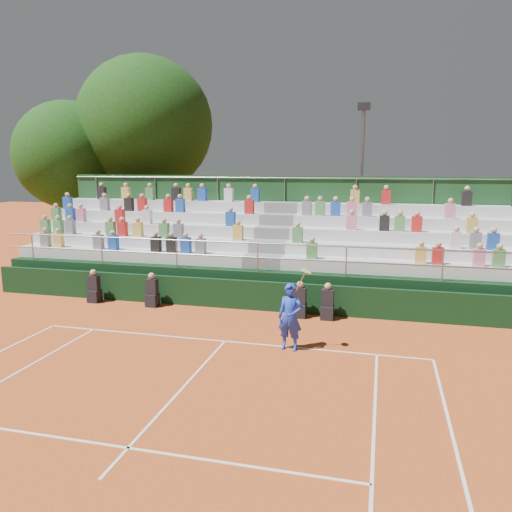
% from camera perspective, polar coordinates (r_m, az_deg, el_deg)
% --- Properties ---
extents(ground, '(90.00, 90.00, 0.00)m').
position_cam_1_polar(ground, '(14.08, -3.56, -9.72)').
color(ground, '#BD4F1F').
rests_on(ground, ground).
extents(courtside_wall, '(20.00, 0.15, 1.00)m').
position_cam_1_polar(courtside_wall, '(16.86, -0.25, -4.53)').
color(courtside_wall, black).
rests_on(courtside_wall, ground).
extents(line_officials, '(8.70, 0.40, 1.19)m').
position_cam_1_polar(line_officials, '(16.81, -4.88, -4.69)').
color(line_officials, black).
rests_on(line_officials, ground).
extents(grandstand, '(20.00, 5.20, 4.40)m').
position_cam_1_polar(grandstand, '(19.82, 2.04, -0.59)').
color(grandstand, black).
rests_on(grandstand, ground).
extents(tennis_player, '(0.88, 0.49, 2.22)m').
position_cam_1_polar(tennis_player, '(13.21, 3.94, -6.95)').
color(tennis_player, blue).
rests_on(tennis_player, ground).
extents(tree_west, '(5.66, 5.66, 8.19)m').
position_cam_1_polar(tree_west, '(28.81, -20.62, 10.70)').
color(tree_west, '#3C2A15').
rests_on(tree_west, ground).
extents(tree_east, '(7.28, 7.28, 10.59)m').
position_cam_1_polar(tree_east, '(28.41, -12.58, 14.34)').
color(tree_east, '#3C2A15').
rests_on(tree_east, ground).
extents(floodlight_mast, '(0.60, 0.25, 7.79)m').
position_cam_1_polar(floodlight_mast, '(25.33, 11.99, 9.50)').
color(floodlight_mast, gray).
rests_on(floodlight_mast, ground).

